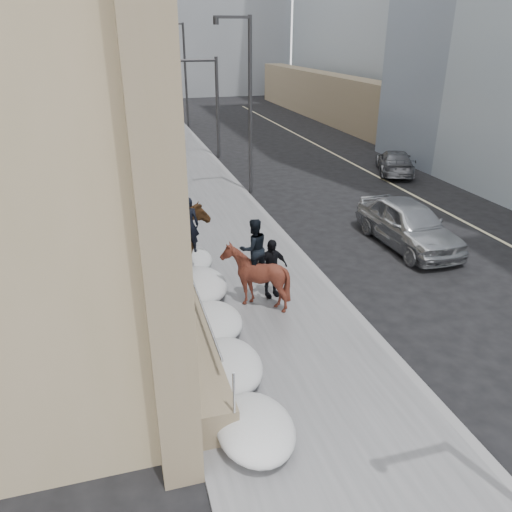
{
  "coord_description": "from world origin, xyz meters",
  "views": [
    {
      "loc": [
        -3.39,
        -9.04,
        7.31
      ],
      "look_at": [
        0.03,
        2.96,
        1.7
      ],
      "focal_mm": 35.0,
      "sensor_mm": 36.0,
      "label": 1
    }
  ],
  "objects_px": {
    "mounted_horse_right": "(255,271)",
    "car_silver": "(408,224)",
    "mounted_horse_left": "(188,250)",
    "pedestrian": "(271,268)",
    "car_grey": "(395,162)"
  },
  "relations": [
    {
      "from": "car_silver",
      "to": "pedestrian",
      "type": "bearing_deg",
      "value": -158.9
    },
    {
      "from": "pedestrian",
      "to": "car_grey",
      "type": "xyz_separation_m",
      "value": [
        11.11,
        12.04,
        -0.37
      ]
    },
    {
      "from": "car_grey",
      "to": "car_silver",
      "type": "bearing_deg",
      "value": 85.67
    },
    {
      "from": "mounted_horse_left",
      "to": "car_grey",
      "type": "height_order",
      "value": "mounted_horse_left"
    },
    {
      "from": "mounted_horse_left",
      "to": "car_silver",
      "type": "height_order",
      "value": "mounted_horse_left"
    },
    {
      "from": "mounted_horse_right",
      "to": "car_grey",
      "type": "height_order",
      "value": "mounted_horse_right"
    },
    {
      "from": "mounted_horse_right",
      "to": "car_silver",
      "type": "relative_size",
      "value": 0.51
    },
    {
      "from": "mounted_horse_right",
      "to": "pedestrian",
      "type": "distance_m",
      "value": 0.74
    },
    {
      "from": "car_silver",
      "to": "mounted_horse_right",
      "type": "bearing_deg",
      "value": -157.89
    },
    {
      "from": "mounted_horse_right",
      "to": "car_silver",
      "type": "xyz_separation_m",
      "value": [
        6.71,
        2.92,
        -0.31
      ]
    },
    {
      "from": "mounted_horse_left",
      "to": "car_silver",
      "type": "distance_m",
      "value": 8.43
    },
    {
      "from": "mounted_horse_left",
      "to": "car_silver",
      "type": "bearing_deg",
      "value": -156.85
    },
    {
      "from": "mounted_horse_left",
      "to": "mounted_horse_right",
      "type": "xyz_separation_m",
      "value": [
        1.61,
        -1.7,
        -0.15
      ]
    },
    {
      "from": "mounted_horse_left",
      "to": "mounted_horse_right",
      "type": "relative_size",
      "value": 1.16
    },
    {
      "from": "pedestrian",
      "to": "car_silver",
      "type": "bearing_deg",
      "value": 13.73
    }
  ]
}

